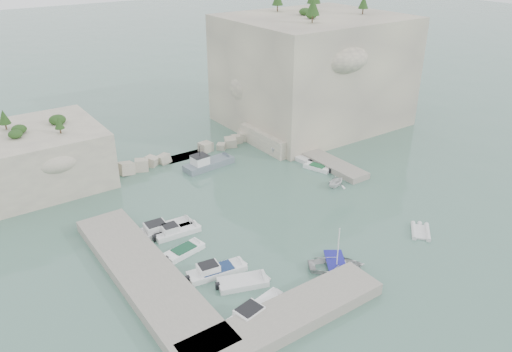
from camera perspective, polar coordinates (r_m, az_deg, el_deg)
ground at (r=54.86m, az=3.61°, el=-5.07°), size 400.00×400.00×0.00m
cliff_east at (r=81.89m, az=6.51°, el=11.84°), size 26.00×22.00×17.00m
cliff_terrace at (r=74.30m, az=2.92°, el=4.62°), size 8.00×10.00×2.50m
outcrop_west at (r=66.96m, az=-24.06°, el=1.92°), size 16.00×14.00×7.00m
quay_west at (r=46.75m, az=-12.48°, el=-11.07°), size 5.00×24.00×1.10m
quay_south at (r=41.58m, az=3.47°, el=-15.83°), size 18.00×4.00×1.10m
ledge_east at (r=69.30m, az=7.27°, el=2.05°), size 3.00×16.00×0.80m
breakwater at (r=70.72m, az=-8.14°, el=2.77°), size 28.00×3.00×1.40m
motorboat_a at (r=53.73m, az=-10.42°, el=-6.22°), size 6.90×2.44×1.40m
motorboat_b at (r=53.04m, az=-8.98°, el=-6.56°), size 5.34×2.05×1.40m
motorboat_c at (r=50.00m, az=-8.21°, el=-8.72°), size 4.75×2.48×0.70m
motorboat_d at (r=46.99m, az=-4.48°, el=-11.05°), size 6.19×2.62×1.40m
motorboat_e at (r=45.60m, az=-1.52°, el=-12.30°), size 5.24×3.46×0.70m
motorboat_f at (r=42.55m, az=0.14°, el=-15.60°), size 7.09×3.33×1.40m
rowboat at (r=47.98m, az=9.16°, el=-10.47°), size 6.46×6.02×1.09m
inflatable_dinghy at (r=55.35m, az=18.27°, el=-6.18°), size 3.85×3.70×0.44m
tender_east_a at (r=62.68m, az=9.07°, el=-1.17°), size 3.53×3.23×1.59m
tender_east_b at (r=66.83m, az=7.02°, el=0.76°), size 2.60×4.24×0.70m
tender_east_c at (r=69.78m, az=4.83°, el=1.99°), size 1.90×4.93×0.70m
tender_east_d at (r=71.14m, az=3.31°, el=2.52°), size 4.64×2.29×1.72m
work_boat at (r=67.33m, az=-5.38°, el=1.04°), size 7.89×2.99×2.20m
rowboat_mast at (r=46.47m, az=9.39°, el=-7.84°), size 0.10×0.10×4.20m
vegetation at (r=77.93m, az=3.14°, el=18.31°), size 53.48×13.88×13.40m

